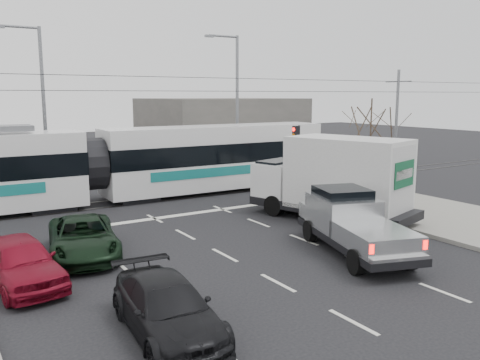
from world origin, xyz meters
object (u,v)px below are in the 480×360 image
street_lamp_far (40,98)px  dark_car (167,308)px  traffic_signal (297,145)px  bare_tree (371,128)px  box_truck (334,179)px  red_car (20,262)px  silver_pickup (351,222)px  navy_pickup (320,192)px  street_lamp_near (235,98)px  green_car (83,237)px  tram (91,166)px

street_lamp_far → dark_car: street_lamp_far is taller
traffic_signal → street_lamp_far: size_ratio=0.40×
bare_tree → traffic_signal: 4.28m
box_truck → red_car: size_ratio=1.82×
silver_pickup → navy_pickup: (2.90, 4.92, -0.06)m
street_lamp_near → green_car: (-13.03, -11.57, -4.47)m
silver_pickup → dark_car: size_ratio=1.41×
tram → silver_pickup: tram is taller
box_truck → navy_pickup: (0.38, 1.32, -0.79)m
traffic_signal → street_lamp_near: street_lamp_near is taller
box_truck → street_lamp_near: bearing=61.3°
traffic_signal → dark_car: traffic_signal is taller
traffic_signal → silver_pickup: (-4.27, -8.38, -1.71)m
navy_pickup → dark_car: bearing=-164.3°
street_lamp_far → box_truck: size_ratio=1.20×
bare_tree → silver_pickup: bearing=-140.9°
tram → dark_car: (-2.56, -14.57, -1.30)m
bare_tree → street_lamp_near: size_ratio=0.56×
dark_car → tram: bearing=84.8°
street_lamp_far → box_truck: (8.91, -14.28, -3.35)m
bare_tree → tram: bearing=143.8°
bare_tree → red_car: size_ratio=1.21×
street_lamp_near → bare_tree: bearing=-88.6°
traffic_signal → street_lamp_far: 14.47m
street_lamp_near → box_truck: size_ratio=1.20×
dark_car → bare_tree: bearing=31.7°
bare_tree → traffic_signal: bearing=105.8°
street_lamp_near → tram: bearing=-160.7°
silver_pickup → dark_car: bearing=-145.6°
tram → street_lamp_far: bearing=101.9°
bare_tree → green_car: bearing=-179.7°
bare_tree → tram: tram is taller
tram → dark_car: bearing=-99.0°
red_car → street_lamp_near: bearing=33.9°
bare_tree → silver_pickup: bare_tree is taller
navy_pickup → red_car: 13.25m
traffic_signal → street_lamp_near: bearing=83.6°
street_lamp_near → street_lamp_far: bearing=170.1°
green_car → red_car: bearing=-130.5°
street_lamp_near → silver_pickup: street_lamp_near is taller
tram → navy_pickup: size_ratio=5.35×
dark_car → traffic_signal: bearing=46.2°
navy_pickup → dark_car: navy_pickup is taller
tram → dark_car: 14.85m
tram → silver_pickup: bearing=-65.5°
green_car → street_lamp_far: bearing=94.9°
tram → silver_pickup: size_ratio=4.40×
tram → box_truck: tram is taller
bare_tree → box_truck: bearing=-164.8°
street_lamp_far → box_truck: street_lamp_far is taller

